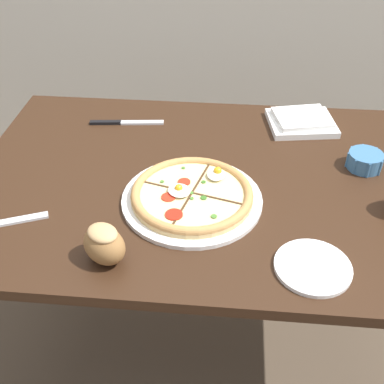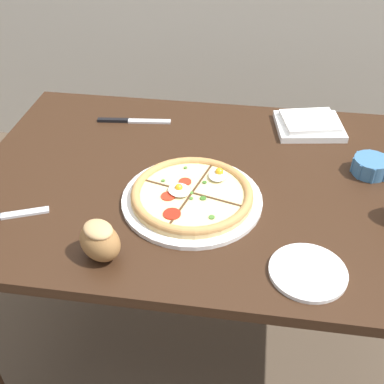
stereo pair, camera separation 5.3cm
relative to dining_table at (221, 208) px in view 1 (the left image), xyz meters
name	(u,v)px [view 1 (the left image)]	position (x,y,z in m)	size (l,w,h in m)	color
ground_plane	(215,346)	(0.00, 0.00, -0.66)	(12.00, 12.00, 0.00)	brown
dining_table	(221,208)	(0.00, 0.00, 0.00)	(1.37, 0.86, 0.77)	#331E11
pizza	(192,195)	(-0.07, -0.10, 0.12)	(0.36, 0.36, 0.05)	white
ramekin_bowl	(365,160)	(0.39, 0.09, 0.13)	(0.10, 0.10, 0.05)	teal
napkin_folded	(302,121)	(0.23, 0.30, 0.12)	(0.22, 0.20, 0.04)	white
bread_piece_mid	(104,244)	(-0.24, -0.32, 0.15)	(0.13, 0.12, 0.09)	olive
knife_main	(5,222)	(-0.51, -0.23, 0.11)	(0.19, 0.09, 0.01)	silver
knife_spare	(126,123)	(-0.32, 0.27, 0.11)	(0.23, 0.04, 0.01)	silver
side_saucer	(313,267)	(0.21, -0.31, 0.11)	(0.17, 0.17, 0.01)	white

